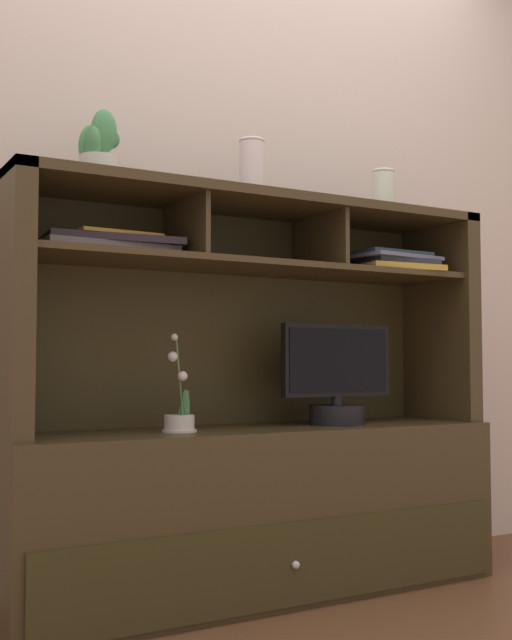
% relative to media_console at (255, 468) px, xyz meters
% --- Properties ---
extents(floor_plane, '(6.00, 6.00, 0.02)m').
position_rel_media_console_xyz_m(floor_plane, '(0.00, -0.01, -0.41)').
color(floor_plane, brown).
rests_on(floor_plane, ground).
extents(back_wall, '(6.00, 0.02, 2.80)m').
position_rel_media_console_xyz_m(back_wall, '(0.00, 0.25, 1.00)').
color(back_wall, beige).
rests_on(back_wall, ground).
extents(media_console, '(1.65, 0.47, 1.29)m').
position_rel_media_console_xyz_m(media_console, '(0.00, 0.00, 0.00)').
color(media_console, '#3B2E19').
rests_on(media_console, ground).
extents(tv_monitor, '(0.43, 0.19, 0.34)m').
position_rel_media_console_xyz_m(tv_monitor, '(0.29, -0.05, 0.28)').
color(tv_monitor, black).
rests_on(tv_monitor, media_console).
extents(potted_orchid, '(0.11, 0.11, 0.30)m').
position_rel_media_console_xyz_m(potted_orchid, '(-0.29, -0.05, 0.18)').
color(potted_orchid, beige).
rests_on(potted_orchid, media_console).
extents(magazine_stack_left, '(0.34, 0.28, 0.07)m').
position_rel_media_console_xyz_m(magazine_stack_left, '(0.54, -0.05, 0.70)').
color(magazine_stack_left, '#B48D34').
rests_on(magazine_stack_left, media_console).
extents(magazine_stack_centre, '(0.44, 0.26, 0.07)m').
position_rel_media_console_xyz_m(magazine_stack_centre, '(-0.49, 0.04, 0.70)').
color(magazine_stack_centre, gray).
rests_on(magazine_stack_centre, media_console).
extents(potted_succulent, '(0.14, 0.14, 0.21)m').
position_rel_media_console_xyz_m(potted_succulent, '(-0.54, 0.00, 0.97)').
color(potted_succulent, beige).
rests_on(potted_succulent, media_console).
extents(ceramic_vase, '(0.08, 0.08, 0.16)m').
position_rel_media_console_xyz_m(ceramic_vase, '(0.54, -0.01, 0.97)').
color(ceramic_vase, silver).
rests_on(ceramic_vase, media_console).
extents(accent_vase, '(0.09, 0.09, 0.21)m').
position_rel_media_console_xyz_m(accent_vase, '(0.00, 0.02, 0.99)').
color(accent_vase, silver).
rests_on(accent_vase, media_console).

